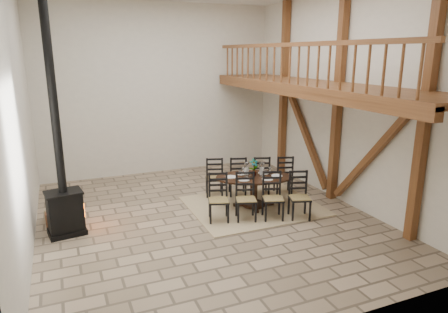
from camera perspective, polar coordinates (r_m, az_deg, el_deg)
name	(u,v)px	position (r m, az deg, el deg)	size (l,w,h in m)	color
ground	(207,218)	(9.01, -2.51, -8.79)	(8.00, 8.00, 0.00)	#9A8266
room_shell	(257,80)	(8.77, 4.71, 10.88)	(7.02, 8.02, 5.01)	beige
rug	(253,206)	(9.70, 4.23, -7.02)	(3.00, 2.50, 0.02)	tan
dining_table	(254,191)	(9.57, 4.27, -4.97)	(2.74, 2.60, 1.16)	black
wood_stove	(62,182)	(8.50, -22.13, -3.37)	(0.78, 0.64, 5.00)	black
log_basket	(58,218)	(9.28, -22.67, -8.12)	(0.48, 0.48, 0.39)	brown
log_stack	(54,216)	(9.58, -23.07, -7.86)	(0.41, 0.50, 0.22)	#9C8557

